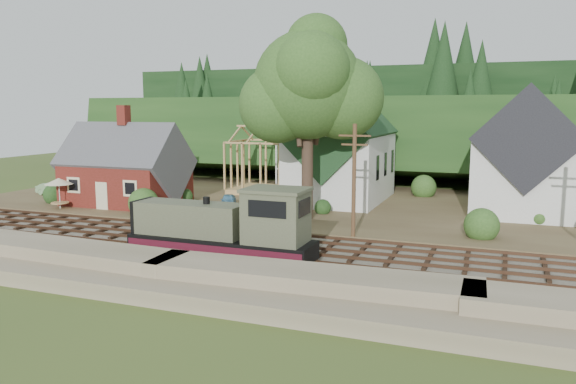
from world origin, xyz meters
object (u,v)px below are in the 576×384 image
(car_green, at_px, (53,189))
(locomotive, at_px, (227,230))
(patio_set, at_px, (59,183))
(car_blue, at_px, (228,200))

(car_green, bearing_deg, locomotive, -112.35)
(locomotive, xyz_separation_m, car_green, (-27.64, 15.35, -1.08))
(locomotive, distance_m, patio_set, 23.52)
(car_blue, height_order, patio_set, patio_set)
(patio_set, bearing_deg, locomotive, -24.25)
(locomotive, bearing_deg, car_blue, 116.92)
(car_green, relative_size, patio_set, 1.40)
(locomotive, xyz_separation_m, car_blue, (-8.06, 15.86, -1.15))
(locomotive, height_order, car_blue, locomotive)
(car_blue, xyz_separation_m, patio_set, (-13.38, -6.21, 1.74))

